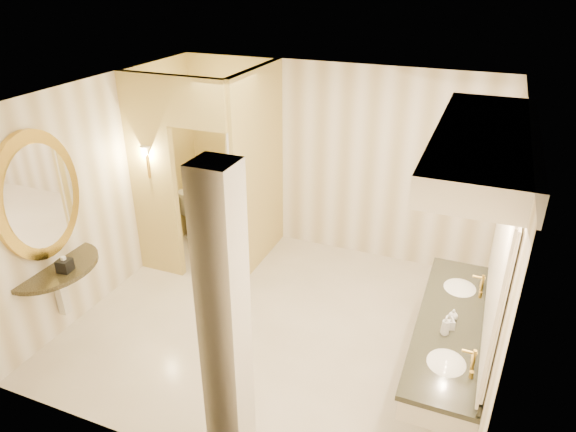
% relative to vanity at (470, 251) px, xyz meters
% --- Properties ---
extents(floor, '(4.50, 4.50, 0.00)m').
position_rel_vanity_xyz_m(floor, '(-1.98, 0.40, -1.63)').
color(floor, silver).
rests_on(floor, ground).
extents(ceiling, '(4.50, 4.50, 0.00)m').
position_rel_vanity_xyz_m(ceiling, '(-1.98, 0.40, 1.07)').
color(ceiling, silver).
rests_on(ceiling, wall_back).
extents(wall_back, '(4.50, 0.02, 2.70)m').
position_rel_vanity_xyz_m(wall_back, '(-1.98, 2.40, -0.28)').
color(wall_back, white).
rests_on(wall_back, floor).
extents(wall_front, '(4.50, 0.02, 2.70)m').
position_rel_vanity_xyz_m(wall_front, '(-1.98, -1.60, -0.28)').
color(wall_front, white).
rests_on(wall_front, floor).
extents(wall_left, '(0.02, 4.00, 2.70)m').
position_rel_vanity_xyz_m(wall_left, '(-4.23, 0.40, -0.28)').
color(wall_left, white).
rests_on(wall_left, floor).
extents(wall_right, '(0.02, 4.00, 2.70)m').
position_rel_vanity_xyz_m(wall_right, '(0.27, 0.40, -0.28)').
color(wall_right, white).
rests_on(wall_right, floor).
extents(toilet_closet, '(1.50, 1.55, 2.70)m').
position_rel_vanity_xyz_m(toilet_closet, '(-3.10, 1.37, -0.24)').
color(toilet_closet, '#D2C36D').
rests_on(toilet_closet, floor).
extents(wall_sconce, '(0.14, 0.14, 0.42)m').
position_rel_vanity_xyz_m(wall_sconce, '(-3.90, 0.83, 0.10)').
color(wall_sconce, gold).
rests_on(wall_sconce, toilet_closet).
extents(vanity, '(0.75, 2.37, 2.09)m').
position_rel_vanity_xyz_m(vanity, '(0.00, 0.00, 0.00)').
color(vanity, silver).
rests_on(vanity, floor).
extents(console_shelf, '(1.07, 1.07, 1.99)m').
position_rel_vanity_xyz_m(console_shelf, '(-4.19, -0.63, -0.28)').
color(console_shelf, black).
rests_on(console_shelf, floor).
extents(pillar, '(0.30, 0.30, 2.70)m').
position_rel_vanity_xyz_m(pillar, '(-1.63, -1.40, -0.28)').
color(pillar, silver).
rests_on(pillar, floor).
extents(tissue_box, '(0.15, 0.15, 0.14)m').
position_rel_vanity_xyz_m(tissue_box, '(-3.98, -0.66, -0.68)').
color(tissue_box, black).
rests_on(tissue_box, console_shelf).
extents(toilet, '(0.64, 0.86, 0.78)m').
position_rel_vanity_xyz_m(toilet, '(-3.93, 2.07, -1.24)').
color(toilet, white).
rests_on(toilet, floor).
extents(soap_bottle_a, '(0.08, 0.08, 0.13)m').
position_rel_vanity_xyz_m(soap_bottle_a, '(-0.05, -0.12, -0.69)').
color(soap_bottle_a, beige).
rests_on(soap_bottle_a, vanity).
extents(soap_bottle_b, '(0.09, 0.09, 0.11)m').
position_rel_vanity_xyz_m(soap_bottle_b, '(-0.04, 0.02, -0.70)').
color(soap_bottle_b, silver).
rests_on(soap_bottle_b, vanity).
extents(soap_bottle_c, '(0.09, 0.09, 0.20)m').
position_rel_vanity_xyz_m(soap_bottle_c, '(-0.09, -0.22, -0.65)').
color(soap_bottle_c, '#C6B28C').
rests_on(soap_bottle_c, vanity).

